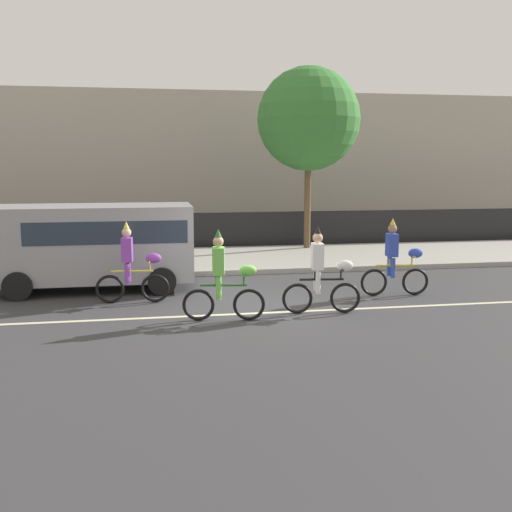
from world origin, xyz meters
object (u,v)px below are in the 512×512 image
at_px(parade_cyclist_lime, 224,281).
at_px(pedestrian_onlooker, 79,237).
at_px(parked_van_grey, 96,241).
at_px(parade_cyclist_zebra, 322,275).
at_px(parade_cyclist_purple, 133,267).
at_px(parade_cyclist_cobalt, 396,262).

distance_m(parade_cyclist_lime, pedestrian_onlooker, 7.63).
bearing_deg(parked_van_grey, parade_cyclist_zebra, -34.27).
relative_size(parade_cyclist_lime, parked_van_grey, 0.38).
height_order(parade_cyclist_purple, parade_cyclist_lime, same).
distance_m(parade_cyclist_zebra, pedestrian_onlooker, 8.69).
bearing_deg(parade_cyclist_zebra, parade_cyclist_cobalt, 31.50).
height_order(parade_cyclist_cobalt, pedestrian_onlooker, parade_cyclist_cobalt).
height_order(parade_cyclist_lime, parked_van_grey, parked_van_grey).
bearing_deg(parade_cyclist_lime, parade_cyclist_cobalt, 20.23).
xyz_separation_m(parade_cyclist_purple, parade_cyclist_zebra, (4.08, -1.74, 0.00)).
relative_size(parade_cyclist_zebra, pedestrian_onlooker, 1.19).
relative_size(parade_cyclist_zebra, parked_van_grey, 0.38).
xyz_separation_m(parade_cyclist_lime, parade_cyclist_zebra, (2.17, 0.24, 0.00)).
bearing_deg(pedestrian_onlooker, parade_cyclist_zebra, -48.21).
relative_size(parade_cyclist_lime, parade_cyclist_zebra, 1.00).
distance_m(parade_cyclist_purple, parade_cyclist_zebra, 4.43).
bearing_deg(parade_cyclist_lime, pedestrian_onlooker, 118.29).
bearing_deg(parade_cyclist_cobalt, parade_cyclist_purple, 176.96).
height_order(parade_cyclist_zebra, parade_cyclist_cobalt, same).
bearing_deg(parade_cyclist_zebra, parked_van_grey, 145.73).
xyz_separation_m(parade_cyclist_lime, parade_cyclist_cobalt, (4.46, 1.64, 0.00)).
bearing_deg(parade_cyclist_purple, parked_van_grey, 119.26).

